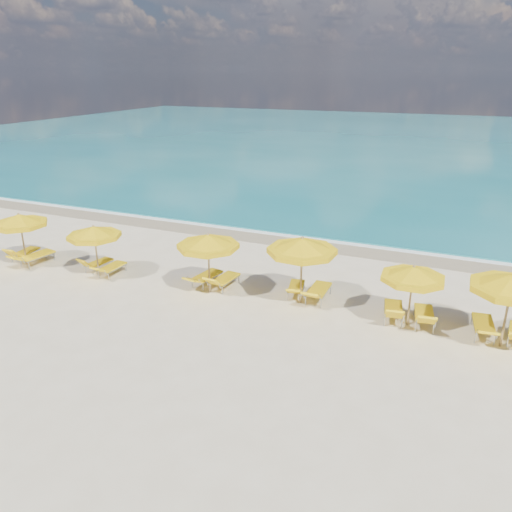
% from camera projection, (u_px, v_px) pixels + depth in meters
% --- Properties ---
extents(ground_plane, '(120.00, 120.00, 0.00)m').
position_uv_depth(ground_plane, '(241.00, 298.00, 18.91)').
color(ground_plane, beige).
extents(ocean, '(120.00, 80.00, 0.30)m').
position_uv_depth(ocean, '(406.00, 141.00, 60.29)').
color(ocean, '#13686E').
rests_on(ocean, ground).
extents(wet_sand_band, '(120.00, 2.60, 0.01)m').
position_uv_depth(wet_sand_band, '(301.00, 241.00, 25.29)').
color(wet_sand_band, tan).
rests_on(wet_sand_band, ground).
extents(foam_line, '(120.00, 1.20, 0.03)m').
position_uv_depth(foam_line, '(306.00, 236.00, 25.98)').
color(foam_line, white).
rests_on(foam_line, ground).
extents(whitecap_near, '(14.00, 0.36, 0.05)m').
position_uv_depth(whitecap_near, '(263.00, 190.00, 35.75)').
color(whitecap_near, white).
rests_on(whitecap_near, ground).
extents(whitecap_far, '(18.00, 0.30, 0.05)m').
position_uv_depth(whitecap_far, '(475.00, 187.00, 36.68)').
color(whitecap_far, white).
rests_on(whitecap_far, ground).
extents(umbrella_2, '(2.99, 2.99, 2.36)m').
position_uv_depth(umbrella_2, '(20.00, 221.00, 21.55)').
color(umbrella_2, '#9F804F').
rests_on(umbrella_2, ground).
extents(umbrella_3, '(2.20, 2.20, 2.23)m').
position_uv_depth(umbrella_3, '(94.00, 233.00, 20.35)').
color(umbrella_3, '#9F804F').
rests_on(umbrella_3, ground).
extents(umbrella_4, '(3.05, 3.05, 2.41)m').
position_uv_depth(umbrella_4, '(208.00, 242.00, 18.73)').
color(umbrella_4, '#9F804F').
rests_on(umbrella_4, ground).
extents(umbrella_5, '(3.23, 3.23, 2.59)m').
position_uv_depth(umbrella_5, '(302.00, 247.00, 17.81)').
color(umbrella_5, '#9F804F').
rests_on(umbrella_5, ground).
extents(umbrella_6, '(2.76, 2.76, 2.17)m').
position_uv_depth(umbrella_6, '(413.00, 274.00, 16.33)').
color(umbrella_6, '#9F804F').
rests_on(umbrella_6, ground).
extents(umbrella_7, '(3.25, 3.25, 2.51)m').
position_uv_depth(umbrella_7, '(512.00, 284.00, 14.90)').
color(umbrella_7, '#9F804F').
rests_on(umbrella_7, ground).
extents(lounger_2_left, '(0.71, 1.73, 0.84)m').
position_uv_depth(lounger_2_left, '(25.00, 255.00, 22.68)').
color(lounger_2_left, '#A5A8AD').
rests_on(lounger_2_left, ground).
extents(lounger_2_right, '(0.94, 2.09, 0.74)m').
position_uv_depth(lounger_2_right, '(36.00, 259.00, 22.17)').
color(lounger_2_right, '#A5A8AD').
rests_on(lounger_2_right, ground).
extents(lounger_3_left, '(0.79, 1.64, 0.78)m').
position_uv_depth(lounger_3_left, '(98.00, 266.00, 21.50)').
color(lounger_3_left, '#A5A8AD').
rests_on(lounger_3_left, ground).
extents(lounger_3_right, '(0.61, 1.73, 0.71)m').
position_uv_depth(lounger_3_right, '(112.00, 270.00, 21.00)').
color(lounger_3_right, '#A5A8AD').
rests_on(lounger_3_right, ground).
extents(lounger_4_left, '(0.92, 1.98, 0.68)m').
position_uv_depth(lounger_4_left, '(206.00, 280.00, 20.04)').
color(lounger_4_left, '#A5A8AD').
rests_on(lounger_4_left, ground).
extents(lounger_4_right, '(0.81, 1.90, 0.82)m').
position_uv_depth(lounger_4_right, '(224.00, 283.00, 19.73)').
color(lounger_4_right, '#A5A8AD').
rests_on(lounger_4_right, ground).
extents(lounger_5_left, '(0.88, 1.77, 0.70)m').
position_uv_depth(lounger_5_left, '(296.00, 290.00, 19.10)').
color(lounger_5_left, '#A5A8AD').
rests_on(lounger_5_left, ground).
extents(lounger_5_right, '(0.68, 2.01, 0.81)m').
position_uv_depth(lounger_5_right, '(318.00, 294.00, 18.68)').
color(lounger_5_right, '#A5A8AD').
rests_on(lounger_5_right, ground).
extents(lounger_6_left, '(0.90, 1.90, 0.87)m').
position_uv_depth(lounger_6_left, '(393.00, 314.00, 17.23)').
color(lounger_6_left, '#A5A8AD').
rests_on(lounger_6_left, ground).
extents(lounger_6_right, '(0.89, 1.94, 0.86)m').
position_uv_depth(lounger_6_right, '(424.00, 319.00, 16.87)').
color(lounger_6_right, '#A5A8AD').
rests_on(lounger_6_right, ground).
extents(lounger_7_left, '(0.82, 2.00, 0.76)m').
position_uv_depth(lounger_7_left, '(483.00, 329.00, 16.20)').
color(lounger_7_left, '#A5A8AD').
rests_on(lounger_7_left, ground).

